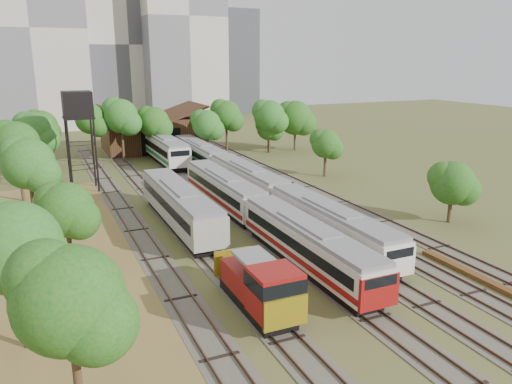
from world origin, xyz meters
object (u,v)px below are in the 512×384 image
railcar_red_set (259,213)px  water_tower (78,107)px  shunter_locomotive (262,288)px  railcar_green_set (247,180)px

railcar_red_set → water_tower: bearing=120.2°
shunter_locomotive → water_tower: water_tower is taller
railcar_red_set → water_tower: size_ratio=3.00×
shunter_locomotive → water_tower: 36.95m
railcar_red_set → shunter_locomotive: bearing=-113.7°
shunter_locomotive → water_tower: (-6.68, 35.44, 8.01)m
railcar_red_set → shunter_locomotive: shunter_locomotive is taller
railcar_green_set → shunter_locomotive: (-10.00, -25.51, -0.06)m
railcar_red_set → railcar_green_set: railcar_red_set is taller
railcar_red_set → railcar_green_set: 12.50m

